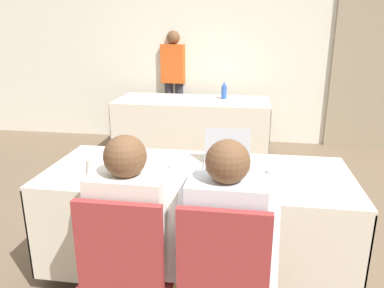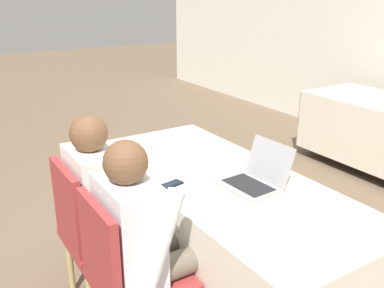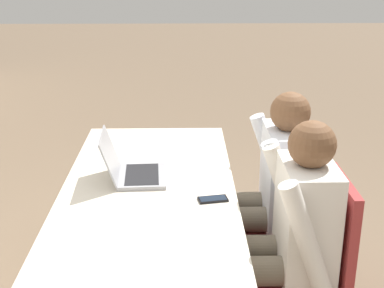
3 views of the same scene
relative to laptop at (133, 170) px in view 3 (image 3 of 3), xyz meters
name	(u,v)px [view 3 (image 3 of 3)]	position (x,y,z in m)	size (l,w,h in m)	color
conference_table_near	(148,227)	(-0.19, -0.08, -0.22)	(1.97, 0.84, 0.74)	beige
laptop	(133,170)	(0.00, 0.00, 0.00)	(0.33, 0.33, 0.24)	#99999E
cell_phone	(213,199)	(-0.26, -0.39, -0.04)	(0.09, 0.14, 0.01)	black
paper_beside_laptop	(124,233)	(-0.55, -0.01, -0.05)	(0.30, 0.35, 0.00)	white
chair_near_left	(308,263)	(-0.42, -0.81, -0.28)	(0.44, 0.44, 0.91)	tan
chair_near_right	(289,214)	(0.04, -0.81, -0.28)	(0.44, 0.44, 0.91)	tan
person_checkered_shirt	(287,232)	(-0.42, -0.71, -0.12)	(0.50, 0.52, 1.17)	#665B4C
person_white_shirt	(271,187)	(0.04, -0.71, -0.12)	(0.50, 0.52, 1.17)	#665B4C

